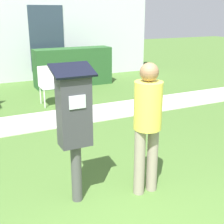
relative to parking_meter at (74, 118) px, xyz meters
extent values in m
cube|color=beige|center=(0.16, 2.92, -1.01)|extent=(12.00, 1.10, 0.02)
cube|color=#2D3D4C|center=(1.56, 6.91, 0.28)|extent=(1.10, 0.02, 2.00)
cylinder|color=#4C4C4C|center=(0.00, 0.00, -0.67)|extent=(0.12, 0.12, 0.70)
cube|color=#38383D|center=(0.00, 0.00, 0.08)|extent=(0.34, 0.22, 0.80)
cube|color=silver|center=(0.00, -0.12, 0.20)|extent=(0.18, 0.01, 0.14)
cube|color=black|center=(0.00, 0.00, 0.51)|extent=(0.44, 0.31, 0.12)
cylinder|color=gray|center=(0.72, -0.19, -0.61)|extent=(0.13, 0.13, 0.82)
cylinder|color=gray|center=(0.90, -0.19, -0.61)|extent=(0.13, 0.13, 0.82)
cylinder|color=#EADB4C|center=(0.81, -0.19, 0.08)|extent=(0.32, 0.32, 0.55)
sphere|color=#8C6647|center=(0.81, -0.19, 0.46)|extent=(0.21, 0.21, 0.21)
cylinder|color=white|center=(0.61, 3.79, -0.81)|extent=(0.03, 0.03, 0.42)
cylinder|color=white|center=(0.99, 3.79, -0.81)|extent=(0.03, 0.03, 0.42)
cylinder|color=white|center=(0.61, 4.17, -0.81)|extent=(0.03, 0.03, 0.42)
cylinder|color=white|center=(0.99, 4.17, -0.81)|extent=(0.03, 0.03, 0.42)
cube|color=white|center=(0.80, 3.98, -0.58)|extent=(0.44, 0.44, 0.04)
cube|color=white|center=(0.80, 4.18, -0.34)|extent=(0.44, 0.04, 0.44)
cube|color=#285628|center=(1.98, 5.70, -0.47)|extent=(2.27, 0.60, 1.10)
camera|label=1|loc=(-1.03, -3.02, 1.08)|focal=50.00mm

